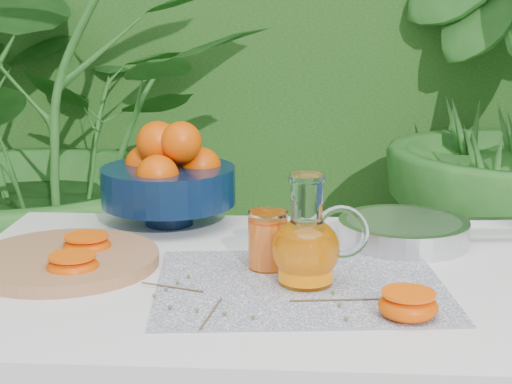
# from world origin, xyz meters

# --- Properties ---
(potted_plant_left) EXTENTS (1.99, 1.99, 1.61)m
(potted_plant_left) POSITION_xyz_m (-0.68, 1.19, 0.81)
(potted_plant_left) COLOR #2B6322
(potted_plant_left) RESTS_ON ground
(potted_plant_right) EXTENTS (2.13, 2.13, 1.76)m
(potted_plant_right) POSITION_xyz_m (0.72, 1.26, 0.88)
(potted_plant_right) COLOR #2B6322
(potted_plant_right) RESTS_ON ground
(white_table) EXTENTS (1.00, 0.70, 0.75)m
(white_table) POSITION_xyz_m (0.03, 0.10, 0.67)
(white_table) COLOR white
(white_table) RESTS_ON ground
(placemat) EXTENTS (0.47, 0.39, 0.00)m
(placemat) POSITION_xyz_m (0.11, 0.04, 0.75)
(placemat) COLOR #0C1843
(placemat) RESTS_ON white_table
(cutting_board) EXTENTS (0.33, 0.33, 0.02)m
(cutting_board) POSITION_xyz_m (-0.29, 0.11, 0.76)
(cutting_board) COLOR #A37449
(cutting_board) RESTS_ON white_table
(fruit_bowl) EXTENTS (0.30, 0.30, 0.21)m
(fruit_bowl) POSITION_xyz_m (-0.15, 0.38, 0.85)
(fruit_bowl) COLOR black
(fruit_bowl) RESTS_ON white_table
(juice_pitcher) EXTENTS (0.16, 0.12, 0.17)m
(juice_pitcher) POSITION_xyz_m (0.12, 0.04, 0.81)
(juice_pitcher) COLOR white
(juice_pitcher) RESTS_ON white_table
(juice_tumbler) EXTENTS (0.06, 0.06, 0.10)m
(juice_tumbler) POSITION_xyz_m (0.05, 0.11, 0.80)
(juice_tumbler) COLOR white
(juice_tumbler) RESTS_ON white_table
(saute_pan) EXTENTS (0.43, 0.26, 0.04)m
(saute_pan) POSITION_xyz_m (0.30, 0.28, 0.77)
(saute_pan) COLOR silver
(saute_pan) RESTS_ON white_table
(orange_halves) EXTENTS (0.61, 0.33, 0.04)m
(orange_halves) POSITION_xyz_m (-0.09, 0.04, 0.77)
(orange_halves) COLOR #F85902
(orange_halves) RESTS_ON white_table
(thyme_sprigs) EXTENTS (0.37, 0.21, 0.01)m
(thyme_sprigs) POSITION_xyz_m (0.02, -0.04, 0.76)
(thyme_sprigs) COLOR brown
(thyme_sprigs) RESTS_ON white_table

